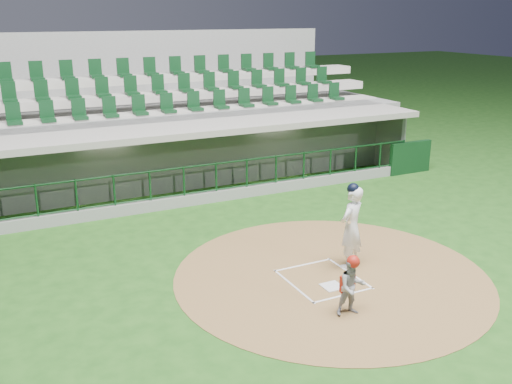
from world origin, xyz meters
TOP-DOWN VIEW (x-y plane):
  - ground at (0.00, 0.00)m, footprint 120.00×120.00m
  - dirt_circle at (0.30, -0.20)m, footprint 7.20×7.20m
  - home_plate at (0.00, -0.70)m, footprint 0.43×0.43m
  - batter_box_chalk at (0.00, -0.30)m, footprint 1.55×1.80m
  - dugout_structure at (0.05, 7.80)m, footprint 16.40×3.70m
  - seating_deck at (0.00, 10.91)m, footprint 17.00×6.72m
  - batter at (0.96, 0.02)m, footprint 0.97×1.01m
  - catcher at (-0.33, -1.85)m, footprint 0.64×0.54m

SIDE VIEW (x-z plane):
  - ground at x=0.00m, z-range 0.00..0.00m
  - dirt_circle at x=0.30m, z-range 0.00..0.01m
  - batter_box_chalk at x=0.00m, z-range 0.01..0.02m
  - home_plate at x=0.00m, z-range 0.01..0.03m
  - catcher at x=-0.33m, z-range 0.00..1.27m
  - dugout_structure at x=0.05m, z-range -0.54..2.46m
  - batter at x=0.96m, z-range 0.00..2.06m
  - seating_deck at x=0.00m, z-range -1.15..4.00m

